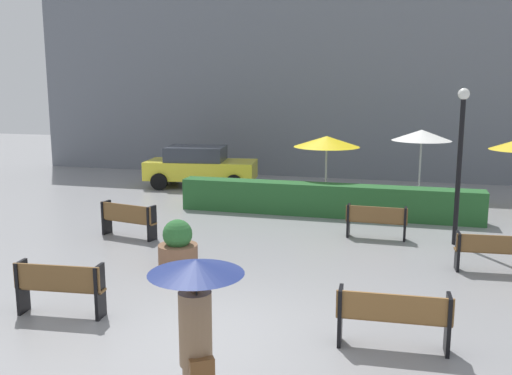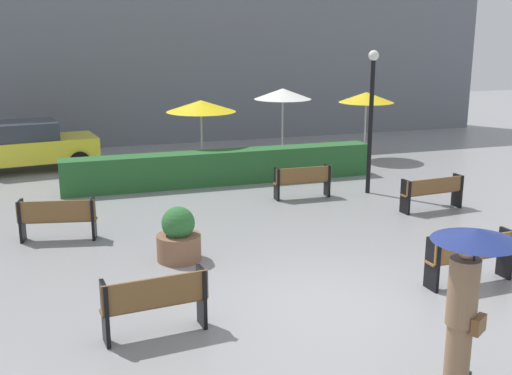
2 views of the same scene
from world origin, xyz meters
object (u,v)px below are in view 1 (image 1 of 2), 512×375
Objects in this scene: bench_back_row at (376,219)px; bench_far_left at (128,218)px; patio_umbrella_yellow at (327,142)px; bench_near_right at (393,316)px; bench_near_left at (59,285)px; bench_far_right at (497,250)px; lamp_post at (460,150)px; patio_umbrella_white at (422,135)px; pedestrian_with_umbrella at (196,316)px; parked_car at (200,166)px; planter_pot at (178,247)px.

bench_far_left reaches higher than bench_back_row.
bench_near_right is at bearing -76.04° from patio_umbrella_yellow.
bench_far_right is (7.60, 4.43, -0.05)m from bench_near_left.
patio_umbrella_white is at bearing 100.42° from lamp_post.
bench_far_right is 8.07m from pedestrian_with_umbrella.
parked_car is (-9.01, 5.89, -1.56)m from lamp_post.
patio_umbrella_yellow is at bearing 73.31° from planter_pot.
bench_near_left is 0.63× the size of patio_umbrella_white.
parked_car is (-2.12, 12.37, 0.26)m from bench_near_left.
patio_umbrella_yellow is at bearing 73.14° from bench_near_left.
parked_car reaches higher than bench_far_right.
bench_far_left is 0.71× the size of patio_umbrella_yellow.
patio_umbrella_yellow reaches higher than bench_near_left.
patio_umbrella_yellow is at bearing 135.42° from lamp_post.
bench_back_row is 0.96× the size of bench_far_left.
pedestrian_with_umbrella is 1.93× the size of planter_pot.
parked_car is at bearing 99.70° from bench_near_left.
bench_far_left is at bearing 138.99° from planter_pot.
bench_near_right reaches higher than bench_far_right.
lamp_post is (5.97, 3.50, 1.91)m from planter_pot.
bench_near_right is (-2.01, -4.22, 0.04)m from bench_far_right.
patio_umbrella_yellow is (-1.86, 3.73, 1.60)m from bench_back_row.
pedestrian_with_umbrella is at bearing -64.88° from planter_pot.
parked_car is at bearing 146.83° from lamp_post.
patio_umbrella_white reaches higher than bench_far_left.
bench_far_right is 1.00× the size of bench_near_right.
patio_umbrella_white reaches higher than patio_umbrella_yellow.
patio_umbrella_yellow is 0.92× the size of patio_umbrella_white.
bench_far_left is 9.73m from patio_umbrella_white.
patio_umbrella_white is 0.57× the size of parked_car.
bench_back_row is at bearing 80.57° from pedestrian_with_umbrella.
bench_back_row is 4.46m from patio_umbrella_yellow.
patio_umbrella_yellow is at bearing 50.36° from bench_far_left.
bench_near_left is at bearing -118.79° from patio_umbrella_white.
lamp_post is 1.55× the size of patio_umbrella_white.
bench_back_row is 2.68m from lamp_post.
bench_far_right is 2.86m from lamp_post.
bench_near_left is 0.36× the size of parked_car.
pedestrian_with_umbrella reaches higher than bench_near_left.
patio_umbrella_yellow is (4.40, 5.30, 1.59)m from bench_far_left.
pedestrian_with_umbrella is 9.61m from lamp_post.
patio_umbrella_white is (6.06, 11.03, 1.76)m from bench_near_left.
planter_pot is at bearing 149.21° from bench_near_right.
bench_far_left is 0.37× the size of parked_car.
pedestrian_with_umbrella is at bearing -128.47° from bench_near_right.
bench_near_right is 14.40m from parked_car.
bench_far_left is 7.07m from patio_umbrella_yellow.
bench_far_left is (-8.89, 0.49, 0.02)m from bench_far_right.
planter_pot is (2.22, -1.93, -0.06)m from bench_far_left.
bench_far_right is (2.63, -2.07, -0.01)m from bench_back_row.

